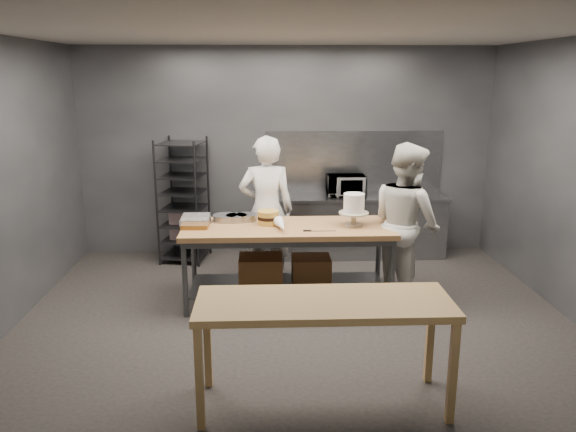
# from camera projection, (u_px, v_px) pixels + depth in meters

# --- Properties ---
(ground) EXTENTS (6.00, 6.00, 0.00)m
(ground) POSITION_uv_depth(u_px,v_px,m) (295.00, 318.00, 6.16)
(ground) COLOR black
(ground) RESTS_ON ground
(back_wall) EXTENTS (6.00, 0.04, 3.00)m
(back_wall) POSITION_uv_depth(u_px,v_px,m) (286.00, 152.00, 8.21)
(back_wall) COLOR #4C4F54
(back_wall) RESTS_ON ground
(work_table) EXTENTS (2.40, 0.90, 0.92)m
(work_table) POSITION_uv_depth(u_px,v_px,m) (286.00, 255.00, 6.50)
(work_table) COLOR olive
(work_table) RESTS_ON ground
(near_counter) EXTENTS (2.00, 0.70, 0.90)m
(near_counter) POSITION_uv_depth(u_px,v_px,m) (324.00, 310.00, 4.38)
(near_counter) COLOR olive
(near_counter) RESTS_ON ground
(back_counter) EXTENTS (2.60, 0.60, 0.90)m
(back_counter) POSITION_uv_depth(u_px,v_px,m) (355.00, 226.00, 8.20)
(back_counter) COLOR slate
(back_counter) RESTS_ON ground
(splashback_panel) EXTENTS (2.60, 0.02, 0.90)m
(splashback_panel) POSITION_uv_depth(u_px,v_px,m) (354.00, 162.00, 8.27)
(splashback_panel) COLOR slate
(splashback_panel) RESTS_ON back_counter
(speed_rack) EXTENTS (0.71, 0.75, 1.75)m
(speed_rack) POSITION_uv_depth(u_px,v_px,m) (184.00, 201.00, 7.93)
(speed_rack) COLOR black
(speed_rack) RESTS_ON ground
(chef_behind) EXTENTS (0.69, 0.46, 1.88)m
(chef_behind) POSITION_uv_depth(u_px,v_px,m) (266.00, 210.00, 7.06)
(chef_behind) COLOR white
(chef_behind) RESTS_ON ground
(chef_right) EXTENTS (1.00, 1.11, 1.87)m
(chef_right) POSITION_uv_depth(u_px,v_px,m) (406.00, 223.00, 6.47)
(chef_right) COLOR silver
(chef_right) RESTS_ON ground
(microwave) EXTENTS (0.54, 0.37, 0.30)m
(microwave) POSITION_uv_depth(u_px,v_px,m) (346.00, 186.00, 8.05)
(microwave) COLOR black
(microwave) RESTS_ON back_counter
(frosted_cake_stand) EXTENTS (0.34, 0.34, 0.37)m
(frosted_cake_stand) POSITION_uv_depth(u_px,v_px,m) (354.00, 206.00, 6.37)
(frosted_cake_stand) COLOR #BDB297
(frosted_cake_stand) RESTS_ON work_table
(layer_cake) EXTENTS (0.25, 0.25, 0.16)m
(layer_cake) POSITION_uv_depth(u_px,v_px,m) (268.00, 217.00, 6.47)
(layer_cake) COLOR gold
(layer_cake) RESTS_ON work_table
(cake_pans) EXTENTS (0.84, 0.37, 0.07)m
(cake_pans) POSITION_uv_depth(u_px,v_px,m) (224.00, 218.00, 6.60)
(cake_pans) COLOR gray
(cake_pans) RESTS_ON work_table
(piping_bag) EXTENTS (0.17, 0.39, 0.12)m
(piping_bag) POSITION_uv_depth(u_px,v_px,m) (281.00, 225.00, 6.20)
(piping_bag) COLOR white
(piping_bag) RESTS_ON work_table
(offset_spatula) EXTENTS (0.36, 0.02, 0.02)m
(offset_spatula) POSITION_uv_depth(u_px,v_px,m) (315.00, 231.00, 6.19)
(offset_spatula) COLOR slate
(offset_spatula) RESTS_ON work_table
(pastry_clamshells) EXTENTS (0.31, 0.39, 0.11)m
(pastry_clamshells) POSITION_uv_depth(u_px,v_px,m) (195.00, 221.00, 6.40)
(pastry_clamshells) COLOR #A36E20
(pastry_clamshells) RESTS_ON work_table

